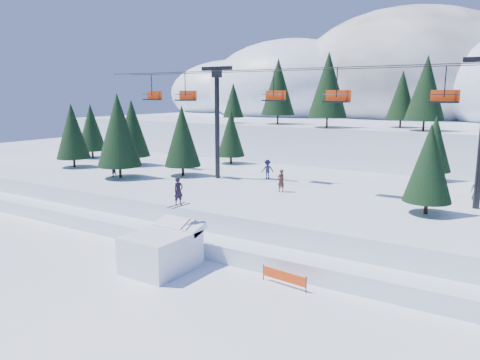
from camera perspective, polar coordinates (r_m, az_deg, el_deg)
The scene contains 10 objects.
ground at distance 26.00m, azimuth -9.60°, elevation -13.16°, with size 160.00×160.00×0.00m, color white.
mid_shelf at distance 40.07m, azimuth 7.86°, elevation -2.75°, with size 70.00×22.00×2.50m, color white.
berm at distance 31.76m, azimuth 0.16°, elevation -7.50°, with size 70.00×6.00×1.10m, color white.
mountain_ridge at distance 93.29m, azimuth 19.69°, elevation 9.47°, with size 119.00×60.26×26.46m.
jump_kicker at distance 28.53m, azimuth -9.42°, elevation -8.33°, with size 3.28×4.48×5.40m.
chairlift at distance 38.56m, azimuth 9.92°, elevation 8.80°, with size 46.00×3.21×10.28m.
conifer_stand at distance 38.59m, azimuth 12.02°, elevation 4.66°, with size 63.05×18.15×8.14m.
distant_skiers at distance 40.99m, azimuth 4.35°, elevation 0.64°, with size 31.33×8.19×1.85m.
banner_near at distance 26.12m, azimuth 5.40°, elevation -11.66°, with size 2.84×0.40×0.90m.
banner_far at distance 25.64m, azimuth 19.20°, elevation -12.66°, with size 2.78×0.74×0.90m.
Camera 1 is at (16.19, -17.49, 10.38)m, focal length 35.00 mm.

